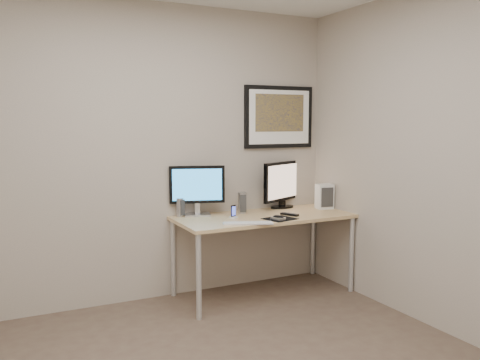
{
  "coord_description": "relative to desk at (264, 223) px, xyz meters",
  "views": [
    {
      "loc": [
        -1.21,
        -2.61,
        1.57
      ],
      "look_at": [
        0.64,
        1.1,
        1.1
      ],
      "focal_mm": 38.0,
      "sensor_mm": 36.0,
      "label": 1
    }
  ],
  "objects": [
    {
      "name": "speaker_left",
      "position": [
        -0.7,
        0.29,
        0.15
      ],
      "size": [
        0.09,
        0.09,
        0.17
      ],
      "primitive_type": "cylinder",
      "rotation": [
        0.0,
        0.0,
        0.39
      ],
      "color": "#A8A7AC",
      "rests_on": "desk"
    },
    {
      "name": "framed_art",
      "position": [
        0.35,
        0.33,
        0.96
      ],
      "size": [
        0.75,
        0.04,
        0.6
      ],
      "color": "black",
      "rests_on": "room"
    },
    {
      "name": "fan_unit",
      "position": [
        0.71,
        0.06,
        0.19
      ],
      "size": [
        0.17,
        0.14,
        0.24
      ],
      "primitive_type": "cube",
      "rotation": [
        0.0,
        0.0,
        -0.16
      ],
      "color": "silver",
      "rests_on": "desk"
    },
    {
      "name": "desk",
      "position": [
        0.0,
        0.0,
        0.0
      ],
      "size": [
        1.6,
        0.7,
        0.73
      ],
      "color": "tan",
      "rests_on": "floor"
    },
    {
      "name": "monitor_large",
      "position": [
        -0.54,
        0.26,
        0.32
      ],
      "size": [
        0.48,
        0.22,
        0.45
      ],
      "rotation": [
        0.0,
        0.0,
        -0.3
      ],
      "color": "#A8A7AC",
      "rests_on": "desk"
    },
    {
      "name": "remote",
      "position": [
        0.21,
        -0.1,
        0.08
      ],
      "size": [
        0.12,
        0.18,
        0.02
      ],
      "primitive_type": "cube",
      "rotation": [
        0.0,
        0.0,
        0.45
      ],
      "color": "black",
      "rests_on": "desk"
    },
    {
      "name": "monitor_tv",
      "position": [
        0.36,
        0.27,
        0.31
      ],
      "size": [
        0.54,
        0.28,
        0.46
      ],
      "rotation": [
        0.0,
        0.0,
        0.44
      ],
      "color": "black",
      "rests_on": "desk"
    },
    {
      "name": "mouse",
      "position": [
        0.01,
        -0.24,
        0.09
      ],
      "size": [
        0.1,
        0.13,
        0.04
      ],
      "primitive_type": "ellipsoid",
      "rotation": [
        0.0,
        0.0,
        0.3
      ],
      "color": "black",
      "rests_on": "mousepad"
    },
    {
      "name": "speaker_right",
      "position": [
        -0.13,
        0.18,
        0.16
      ],
      "size": [
        0.09,
        0.09,
        0.2
      ],
      "primitive_type": "cylinder",
      "rotation": [
        0.0,
        0.0,
        -0.21
      ],
      "color": "#A8A7AC",
      "rests_on": "desk"
    },
    {
      "name": "room",
      "position": [
        -1.0,
        -0.9,
        0.98
      ],
      "size": [
        3.6,
        3.6,
        3.6
      ],
      "color": "white",
      "rests_on": "ground"
    },
    {
      "name": "keyboard",
      "position": [
        -0.3,
        -0.28,
        0.07
      ],
      "size": [
        0.43,
        0.26,
        0.01
      ],
      "primitive_type": "cube",
      "rotation": [
        0.0,
        0.0,
        -0.38
      ],
      "color": "silver",
      "rests_on": "desk"
    },
    {
      "name": "phone_dock",
      "position": [
        -0.3,
        0.01,
        0.12
      ],
      "size": [
        0.07,
        0.07,
        0.12
      ],
      "primitive_type": "cube",
      "rotation": [
        0.0,
        0.0,
        0.3
      ],
      "color": "black",
      "rests_on": "desk"
    },
    {
      "name": "mousepad",
      "position": [
        0.05,
        -0.21,
        0.07
      ],
      "size": [
        0.3,
        0.28,
        0.0
      ],
      "primitive_type": "cube",
      "rotation": [
        0.0,
        0.0,
        0.25
      ],
      "color": "black",
      "rests_on": "desk"
    }
  ]
}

